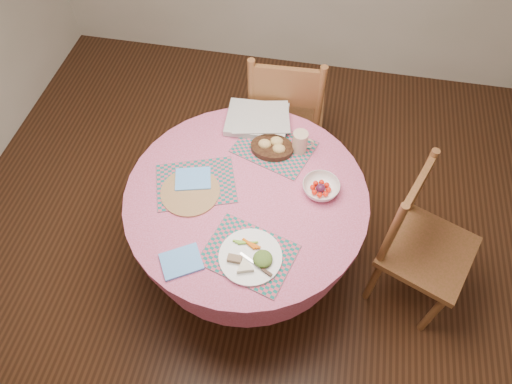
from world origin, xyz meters
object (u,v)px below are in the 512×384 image
(dinner_plate, at_px, (252,257))
(fruit_bowl, at_px, (321,188))
(chair_back, at_px, (286,111))
(chair_right, at_px, (420,242))
(bread_bowl, at_px, (272,147))
(dining_table, at_px, (247,215))
(wicker_trivet, at_px, (190,192))
(latte_mug, at_px, (300,142))

(dinner_plate, distance_m, fruit_bowl, 0.52)
(chair_back, distance_m, fruit_bowl, 0.83)
(chair_right, distance_m, bread_bowl, 0.93)
(dining_table, distance_m, fruit_bowl, 0.44)
(dining_table, bearing_deg, bread_bowl, 75.29)
(dining_table, distance_m, wicker_trivet, 0.35)
(wicker_trivet, distance_m, latte_mug, 0.63)
(dinner_plate, bearing_deg, latte_mug, 79.48)
(bread_bowl, bearing_deg, chair_right, -18.02)
(dinner_plate, height_order, fruit_bowl, same)
(chair_right, bearing_deg, dinner_plate, 137.18)
(dining_table, relative_size, dinner_plate, 4.25)
(latte_mug, distance_m, fruit_bowl, 0.29)
(bread_bowl, relative_size, latte_mug, 1.80)
(dinner_plate, bearing_deg, wicker_trivet, 140.69)
(bread_bowl, bearing_deg, chair_back, 89.49)
(bread_bowl, bearing_deg, latte_mug, 10.83)
(chair_right, relative_size, bread_bowl, 4.28)
(chair_right, relative_size, wicker_trivet, 3.28)
(wicker_trivet, height_order, bread_bowl, bread_bowl)
(dining_table, bearing_deg, fruit_bowl, 13.40)
(chair_back, bearing_deg, latte_mug, 103.23)
(dining_table, xyz_separation_m, wicker_trivet, (-0.28, -0.05, 0.20))
(chair_right, bearing_deg, latte_mug, 89.08)
(chair_back, relative_size, bread_bowl, 4.53)
(wicker_trivet, height_order, dinner_plate, dinner_plate)
(wicker_trivet, distance_m, bread_bowl, 0.50)
(dinner_plate, xyz_separation_m, fruit_bowl, (0.27, 0.44, 0.01))
(dining_table, distance_m, latte_mug, 0.48)
(chair_back, xyz_separation_m, dinner_plate, (0.01, -1.18, 0.23))
(chair_right, distance_m, fruit_bowl, 0.63)
(chair_back, xyz_separation_m, latte_mug, (0.14, -0.49, 0.28))
(fruit_bowl, bearing_deg, latte_mug, 119.39)
(fruit_bowl, bearing_deg, chair_back, 110.69)
(wicker_trivet, relative_size, bread_bowl, 1.30)
(dining_table, distance_m, chair_right, 0.93)
(chair_right, bearing_deg, chair_back, 69.10)
(dinner_plate, xyz_separation_m, latte_mug, (0.13, 0.69, 0.05))
(dining_table, bearing_deg, chair_right, 1.88)
(chair_back, xyz_separation_m, fruit_bowl, (0.28, -0.74, 0.24))
(fruit_bowl, bearing_deg, bread_bowl, 142.25)
(chair_right, height_order, chair_back, chair_back)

